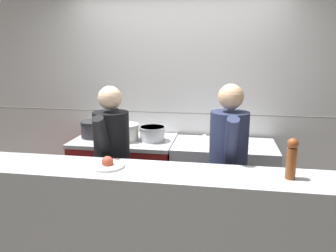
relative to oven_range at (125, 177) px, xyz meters
The scene contains 13 objects.
wall_back_tiled 1.09m from the oven_range, 35.73° to the left, with size 8.00×0.06×2.60m.
oven_range is the anchor object (origin of this frame).
prep_counter 1.11m from the oven_range, ahead, with size 1.09×0.65×0.90m.
pass_counter 1.33m from the oven_range, 65.46° to the right, with size 3.00×0.45×1.02m.
stock_pot 0.66m from the oven_range, behind, with size 0.31×0.31×0.19m.
sauce_pot 0.55m from the oven_range, 56.68° to the right, with size 0.30×0.30×0.18m.
braising_pot 0.63m from the oven_range, ahead, with size 0.28×0.28×0.16m.
mixing_bowl_steel 1.02m from the oven_range, ahead, with size 0.23×0.23×0.08m.
chefs_knife 1.34m from the oven_range, ahead, with size 0.36×0.05×0.02m.
plated_dish_main 1.35m from the oven_range, 78.48° to the right, with size 0.25×0.25×0.09m.
pepper_mill 2.09m from the oven_range, 37.82° to the right, with size 0.08×0.08×0.29m.
chef_head_cook 0.83m from the oven_range, 81.45° to the right, with size 0.32×0.68×1.57m.
chef_sous 1.41m from the oven_range, 31.06° to the right, with size 0.35×0.70×1.61m.
Camera 1 is at (0.53, -2.43, 1.87)m, focal length 35.00 mm.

